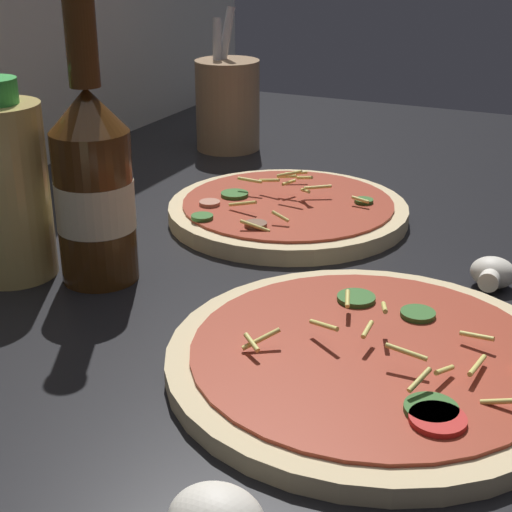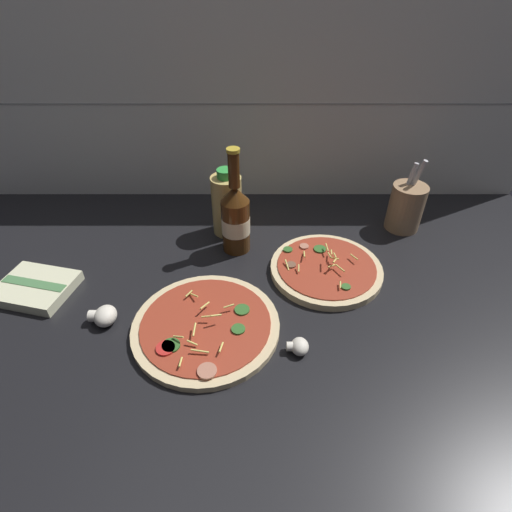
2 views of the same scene
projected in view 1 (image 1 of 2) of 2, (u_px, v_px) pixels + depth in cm
name	position (u px, v px, depth cm)	size (l,w,h in cm)	color
counter_slab	(289.00, 308.00, 69.14)	(160.00, 90.00, 2.50)	black
pizza_near	(370.00, 360.00, 56.93)	(29.63, 29.63, 4.49)	beige
pizza_far	(288.00, 210.00, 85.87)	(26.17, 26.17, 5.68)	beige
beer_bottle	(93.00, 182.00, 68.48)	(7.01, 7.01, 26.72)	#47280F
oil_bottle	(5.00, 188.00, 69.74)	(7.83, 7.83, 18.05)	#D6B766
mushroom_right	(492.00, 273.00, 69.62)	(4.19, 3.99, 2.79)	white
utensil_crock	(227.00, 104.00, 110.53)	(9.02, 9.02, 19.55)	#9E7A56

